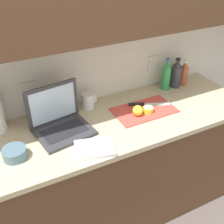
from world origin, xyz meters
TOP-DOWN VIEW (x-y plane):
  - ground_plane at (0.00, 0.00)m, footprint 12.00×12.00m
  - wall_back at (0.00, 0.24)m, footprint 5.20×0.38m
  - counter_unit at (-0.02, 0.00)m, footprint 2.28×0.63m
  - laptop at (-0.16, 0.07)m, footprint 0.36×0.31m
  - cutting_board at (0.41, 0.01)m, footprint 0.42×0.25m
  - knife at (0.43, 0.07)m, footprint 0.28×0.13m
  - lemon_half_cut at (0.42, -0.02)m, footprint 0.07×0.07m
  - lemon_whole_beside at (0.34, -0.02)m, footprint 0.07×0.07m
  - bottle_green_soda at (0.72, 0.21)m, footprint 0.07×0.07m
  - bottle_oil_tall at (0.81, 0.21)m, footprint 0.08×0.08m
  - bottle_water_clear at (0.89, 0.21)m, footprint 0.06×0.06m
  - measuring_cup at (0.09, 0.22)m, footprint 0.11×0.09m
  - bowl_white at (-0.46, -0.07)m, footprint 0.13×0.13m
  - dish_towel at (-0.06, -0.21)m, footprint 0.25×0.21m

SIDE VIEW (x-z plane):
  - ground_plane at x=0.00m, z-range 0.00..0.00m
  - counter_unit at x=-0.02m, z-range 0.01..0.92m
  - cutting_board at x=0.41m, z-range 0.91..0.92m
  - dish_towel at x=-0.06m, z-range 0.91..0.93m
  - knife at x=0.43m, z-range 0.91..0.93m
  - lemon_half_cut at x=0.42m, z-range 0.92..0.95m
  - bowl_white at x=-0.46m, z-range 0.91..0.97m
  - lemon_whole_beside at x=0.34m, z-range 0.92..0.99m
  - measuring_cup at x=0.09m, z-range 0.91..1.02m
  - laptop at x=-0.16m, z-range 0.83..1.11m
  - bottle_water_clear at x=0.89m, z-range 0.90..1.10m
  - bottle_oil_tall at x=0.81m, z-range 0.90..1.13m
  - bottle_green_soda at x=0.72m, z-range 0.90..1.15m
  - wall_back at x=0.00m, z-range 0.26..2.86m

